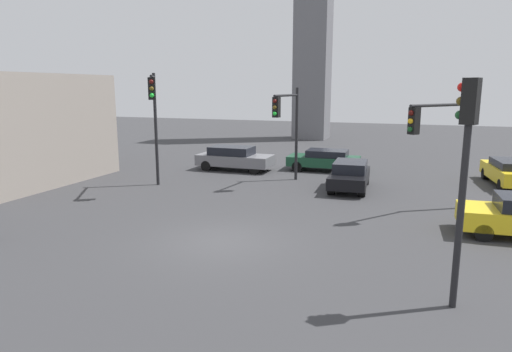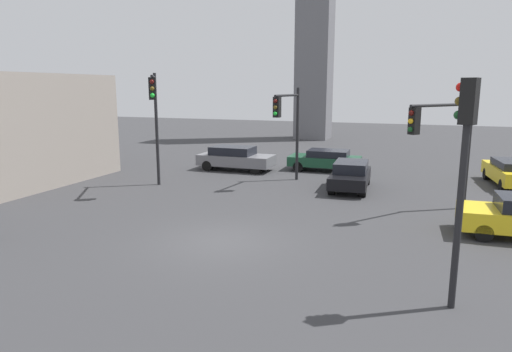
{
  "view_description": "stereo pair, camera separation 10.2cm",
  "coord_description": "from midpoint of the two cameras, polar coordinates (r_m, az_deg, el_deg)",
  "views": [
    {
      "loc": [
        6.0,
        -13.29,
        5.09
      ],
      "look_at": [
        0.14,
        3.06,
        1.69
      ],
      "focal_mm": 32.01,
      "sensor_mm": 36.0,
      "label": 1
    },
    {
      "loc": [
        6.1,
        -13.26,
        5.09
      ],
      "look_at": [
        0.14,
        3.06,
        1.69
      ],
      "focal_mm": 32.01,
      "sensor_mm": 36.0,
      "label": 2
    }
  ],
  "objects": [
    {
      "name": "traffic_light_2",
      "position": [
        23.88,
        3.76,
        7.24
      ],
      "size": [
        0.6,
        3.03,
        5.06
      ],
      "rotation": [
        0.0,
        0.0,
        -1.7
      ],
      "color": "black",
      "rests_on": "ground_plane"
    },
    {
      "name": "skyline_tower",
      "position": [
        46.52,
        7.15,
        19.05
      ],
      "size": [
        3.2,
        3.2,
        23.22
      ],
      "primitive_type": "cube",
      "color": "slate",
      "rests_on": "ground_plane"
    },
    {
      "name": "ground_plane",
      "position": [
        15.45,
        -4.55,
        -8.19
      ],
      "size": [
        107.23,
        107.23,
        0.0
      ],
      "primitive_type": "plane",
      "color": "#38383A"
    },
    {
      "name": "car_4",
      "position": [
        27.13,
        29.19,
        0.46
      ],
      "size": [
        2.48,
        4.86,
        1.39
      ],
      "rotation": [
        0.0,
        0.0,
        1.69
      ],
      "color": "yellow",
      "rests_on": "ground_plane"
    },
    {
      "name": "car_2",
      "position": [
        28.41,
        8.46,
        2.06
      ],
      "size": [
        4.36,
        2.06,
        1.29
      ],
      "rotation": [
        0.0,
        0.0,
        3.17
      ],
      "color": "#19472D",
      "rests_on": "ground_plane"
    },
    {
      "name": "traffic_light_3",
      "position": [
        11.05,
        24.43,
        2.74
      ],
      "size": [
        0.49,
        0.42,
        5.28
      ],
      "rotation": [
        0.0,
        0.0,
        2.76
      ],
      "color": "black",
      "rests_on": "ground_plane"
    },
    {
      "name": "car_1",
      "position": [
        23.48,
        11.51,
        0.15
      ],
      "size": [
        1.99,
        4.28,
        1.39
      ],
      "rotation": [
        0.0,
        0.0,
        -1.52
      ],
      "color": "black",
      "rests_on": "ground_plane"
    },
    {
      "name": "traffic_light_0",
      "position": [
        19.37,
        21.98,
        5.07
      ],
      "size": [
        2.46,
        3.09,
        4.56
      ],
      "rotation": [
        0.0,
        0.0,
        -2.23
      ],
      "color": "black",
      "rests_on": "ground_plane"
    },
    {
      "name": "car_0",
      "position": [
        28.29,
        -2.84,
        2.29
      ],
      "size": [
        4.62,
        1.95,
        1.47
      ],
      "rotation": [
        0.0,
        0.0,
        0.0
      ],
      "color": "slate",
      "rests_on": "ground_plane"
    },
    {
      "name": "traffic_light_1",
      "position": [
        22.93,
        -12.77,
        8.32
      ],
      "size": [
        1.64,
        2.68,
        5.78
      ],
      "rotation": [
        0.0,
        0.0,
        -1.05
      ],
      "color": "black",
      "rests_on": "ground_plane"
    }
  ]
}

